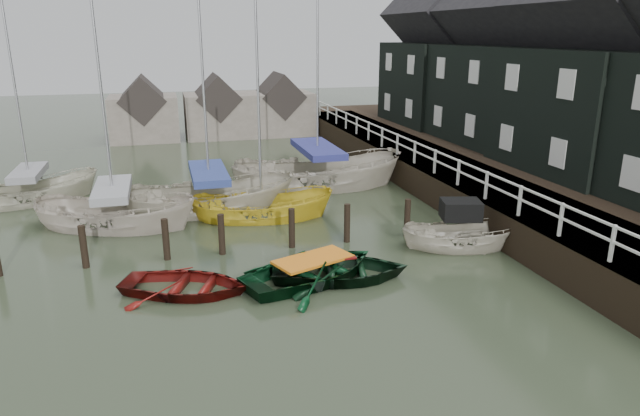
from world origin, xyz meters
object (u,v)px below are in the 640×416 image
object	(u,v)px
rowboat_red	(186,293)
rowboat_green	(313,280)
rowboat_dkgreen	(340,279)
sailboat_d	(318,186)
sailboat_e	(32,201)
motorboat	(461,245)
sailboat_a	(116,225)
sailboat_c	(262,217)
sailboat_b	(211,209)

from	to	relation	value
rowboat_red	rowboat_green	world-z (taller)	rowboat_green
rowboat_dkgreen	sailboat_d	xyz separation A→B (m)	(2.18, 10.57, 0.06)
rowboat_dkgreen	sailboat_e	world-z (taller)	sailboat_e
rowboat_green	sailboat_d	xyz separation A→B (m)	(2.98, 10.44, 0.06)
rowboat_red	motorboat	xyz separation A→B (m)	(9.32, 1.09, 0.10)
sailboat_e	sailboat_a	bearing A→B (deg)	-159.09
rowboat_red	rowboat_green	xyz separation A→B (m)	(3.72, -0.11, 0.00)
rowboat_red	rowboat_green	bearing A→B (deg)	-69.32
sailboat_a	sailboat_e	size ratio (longest dim) A/B	1.20
motorboat	sailboat_c	distance (m)	7.96
sailboat_c	rowboat_red	bearing A→B (deg)	163.17
sailboat_b	sailboat_e	bearing A→B (deg)	67.34
sailboat_d	motorboat	bearing A→B (deg)	-157.17
sailboat_e	motorboat	bearing A→B (deg)	-142.25
sailboat_e	rowboat_green	bearing A→B (deg)	-158.08
sailboat_c	sailboat_a	bearing A→B (deg)	96.69
rowboat_green	sailboat_b	distance (m)	8.23
sailboat_e	sailboat_b	bearing A→B (deg)	-133.45
sailboat_a	sailboat_d	size ratio (longest dim) A/B	0.96
rowboat_dkgreen	sailboat_a	distance (m)	9.71
rowboat_red	sailboat_c	distance (m)	7.07
sailboat_a	sailboat_d	xyz separation A→B (m)	(9.02, 3.67, -0.01)
sailboat_d	sailboat_c	bearing A→B (deg)	146.92
rowboat_green	rowboat_dkgreen	bearing A→B (deg)	-119.39
rowboat_green	sailboat_d	bearing A→B (deg)	-36.68
rowboat_green	sailboat_a	size ratio (longest dim) A/B	0.38
sailboat_b	sailboat_e	size ratio (longest dim) A/B	1.32
rowboat_green	motorboat	bearing A→B (deg)	-98.63
rowboat_red	motorboat	distance (m)	9.39
motorboat	sailboat_e	xyz separation A→B (m)	(-15.39, 10.06, -0.04)
motorboat	sailboat_a	bearing A→B (deg)	79.27
rowboat_red	sailboat_e	distance (m)	12.69
rowboat_dkgreen	sailboat_d	bearing A→B (deg)	0.62
sailboat_c	sailboat_d	distance (m)	5.32
sailboat_c	sailboat_d	bearing A→B (deg)	-29.29
sailboat_e	rowboat_red	bearing A→B (deg)	-170.54
rowboat_red	sailboat_c	size ratio (longest dim) A/B	0.38
rowboat_dkgreen	sailboat_a	xyz separation A→B (m)	(-6.83, 6.90, 0.06)
sailboat_b	sailboat_e	xyz separation A→B (m)	(-7.44, 3.37, 0.00)
rowboat_green	sailboat_d	world-z (taller)	sailboat_d
rowboat_dkgreen	sailboat_c	size ratio (longest dim) A/B	0.43
sailboat_a	sailboat_e	bearing A→B (deg)	62.47
motorboat	sailboat_b	size ratio (longest dim) A/B	0.34
rowboat_red	sailboat_e	bearing A→B (deg)	50.93
rowboat_dkgreen	rowboat_red	bearing A→B (deg)	99.36
rowboat_dkgreen	sailboat_e	xyz separation A→B (m)	(-10.59, 11.38, 0.06)
motorboat	sailboat_d	size ratio (longest dim) A/B	0.36
sailboat_d	rowboat_green	bearing A→B (deg)	171.08
sailboat_e	sailboat_c	bearing A→B (deg)	-136.67
sailboat_c	sailboat_d	world-z (taller)	sailboat_d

